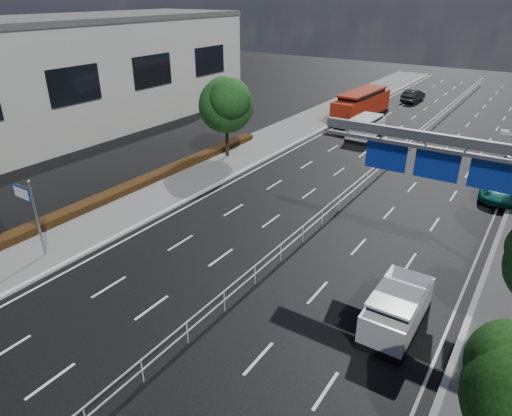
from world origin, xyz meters
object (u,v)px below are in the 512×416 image
Objects in this scene: overhead_gantry at (454,163)px; near_car_silver at (366,126)px; toilet_sign at (29,204)px; parked_car_teal at (504,185)px; red_bus at (361,104)px; near_car_dark at (413,96)px; parked_car_dark at (512,165)px; silver_minivan at (397,308)px; white_minivan at (366,128)px.

overhead_gantry reaches higher than near_car_silver.
parked_car_teal is (19.25, 21.82, -2.17)m from toilet_sign.
red_bus is 1.85× the size of parked_car_teal.
toilet_sign reaches higher than near_car_silver.
red_bus is 12.04m from near_car_dark.
overhead_gantry is at bearing -89.51° from parked_car_dark.
silver_minivan is 0.78× the size of parked_car_teal.
overhead_gantry is 1.00× the size of red_bus.
parked_car_teal is at bearing 141.94° from near_car_silver.
overhead_gantry is 24.26m from near_car_silver.
toilet_sign is 20.52m from overhead_gantry.
toilet_sign is 0.78× the size of parked_car_teal.
near_car_dark is at bearing 107.55° from overhead_gantry.
parked_car_dark is at bearing -28.01° from red_bus.
near_car_dark is at bearing 82.00° from red_bus.
parked_car_dark is (19.25, 26.67, -2.23)m from toilet_sign.
red_bus reaches higher than near_car_silver.
silver_minivan reaches higher than parked_car_dark.
toilet_sign is at bearing -92.60° from red_bus.
near_car_silver is at bearing 78.87° from toilet_sign.
near_car_silver is 0.95× the size of parked_car_dark.
toilet_sign is at bearing -100.88° from white_minivan.
toilet_sign is at bearing -133.43° from parked_car_teal.
overhead_gantry is at bearing 87.40° from silver_minivan.
white_minivan is at bearing 113.65° from silver_minivan.
parked_car_teal is at bearing -84.15° from parked_car_dark.
parked_car_teal reaches higher than near_car_dark.
near_car_silver is 0.83× the size of parked_car_teal.
silver_minivan is at bearing -88.83° from parked_car_dark.
toilet_sign is 31.46m from near_car_silver.
silver_minivan is at bearing -63.13° from red_bus.
white_minivan reaches higher than parked_car_teal.
near_car_dark is 25.19m from parked_car_dark.
silver_minivan is 17.22m from parked_car_teal.
near_car_silver is 17.12m from near_car_dark.
near_car_silver is (2.61, -5.32, -0.80)m from red_bus.
parked_car_teal is (15.80, -14.30, -0.81)m from red_bus.
overhead_gantry reaches higher than parked_car_teal.
near_car_dark is (-11.98, 37.86, -4.86)m from overhead_gantry.
parked_car_dark is at bearing 158.81° from near_car_silver.
overhead_gantry is 1.84× the size of parked_car_teal.
near_car_silver is 15.96m from parked_car_teal.
white_minivan is 7.29m from red_bus.
near_car_dark is at bearing 115.42° from parked_car_teal.
silver_minivan is (11.74, -43.22, 0.14)m from near_car_dark.
near_car_silver is at bearing -61.05° from red_bus.
near_car_dark is 29.40m from parked_car_teal.
white_minivan is at bearing 119.75° from overhead_gantry.
parked_car_teal is at bearing -39.28° from red_bus.
overhead_gantry is at bearing -58.62° from white_minivan.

